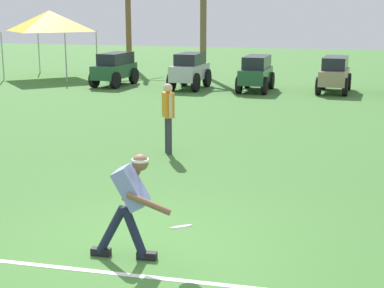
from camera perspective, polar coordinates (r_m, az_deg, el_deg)
ground_plane at (r=8.00m, az=-4.56°, el=-10.26°), size 80.00×80.00×0.00m
field_line_paint at (r=7.36m, az=-6.64°, el=-12.43°), size 20.11×0.99×0.01m
frisbee_thrower at (r=7.51m, az=-5.99°, el=-5.43°), size 1.14×0.47×1.39m
frisbee_in_flight at (r=7.24m, az=-1.06°, el=-8.06°), size 0.38×0.38×0.11m
teammate_near_sideline at (r=12.87m, az=-2.33°, el=3.15°), size 0.35×0.45×1.56m
parked_car_slot_a at (r=24.63m, az=-7.50°, el=7.32°), size 1.31×2.46×1.34m
parked_car_slot_b at (r=23.45m, az=-0.21°, el=7.19°), size 1.23×2.38×1.40m
parked_car_slot_c at (r=22.96m, az=6.23°, el=6.94°), size 1.15×2.40×1.34m
parked_car_slot_d at (r=23.09m, az=13.66°, el=6.68°), size 1.24×2.44×1.34m
palm_tree_left_of_centre at (r=27.80m, az=1.09°, el=13.56°), size 3.33×3.11×5.59m
event_tent at (r=28.04m, az=-13.64°, el=11.52°), size 3.27×3.27×3.02m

